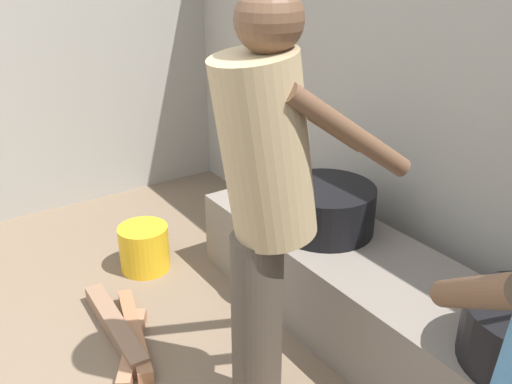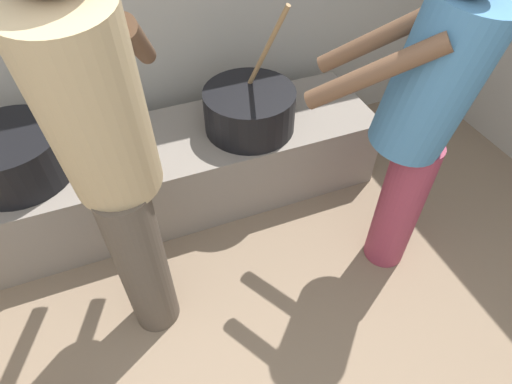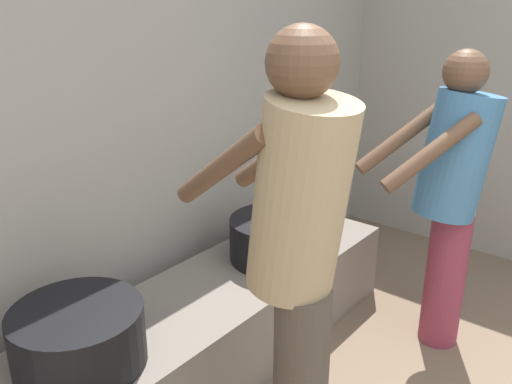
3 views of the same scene
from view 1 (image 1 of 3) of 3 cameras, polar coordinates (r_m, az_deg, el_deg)
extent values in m
cube|color=#9E998E|center=(2.78, 21.82, 6.29)|extent=(5.18, 0.20, 2.03)
cube|color=slate|center=(2.69, 14.76, -12.56)|extent=(2.56, 0.60, 0.43)
cylinder|color=black|center=(2.86, 6.99, -1.65)|extent=(0.49, 0.49, 0.23)
cylinder|color=brown|center=(1.32, 21.19, -9.39)|extent=(0.40, 0.33, 0.34)
cylinder|color=#4C4238|center=(2.27, 0.09, -13.42)|extent=(0.20, 0.20, 0.81)
cylinder|color=tan|center=(1.92, 0.93, 4.24)|extent=(0.37, 0.44, 0.69)
sphere|color=brown|center=(1.83, 1.33, 16.96)|extent=(0.22, 0.22, 0.22)
cylinder|color=brown|center=(1.90, 9.44, 5.87)|extent=(0.17, 0.49, 0.37)
cylinder|color=brown|center=(2.12, 5.65, 8.06)|extent=(0.17, 0.49, 0.37)
cylinder|color=gold|center=(3.38, -11.15, -5.52)|extent=(0.29, 0.29, 0.27)
cube|color=#9C6846|center=(2.90, -12.10, -13.67)|extent=(0.67, 0.23, 0.07)
cube|color=#88654C|center=(2.94, -13.94, -13.01)|extent=(0.70, 0.12, 0.09)
cube|color=#A06C4D|center=(2.82, -12.29, -15.03)|extent=(0.49, 0.33, 0.06)
camera|label=2|loc=(1.42, -40.51, 20.93)|focal=29.68mm
camera|label=3|loc=(2.82, -33.26, 19.77)|focal=37.72mm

